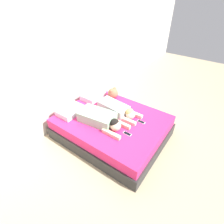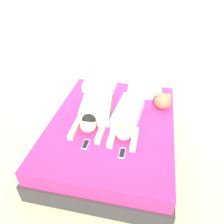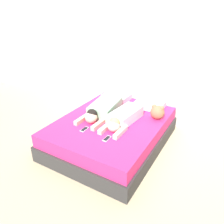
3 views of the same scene
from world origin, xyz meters
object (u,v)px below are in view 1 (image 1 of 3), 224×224
at_px(pillow_head_right, 93,96).
at_px(plush_toy, 113,93).
at_px(bed, 112,127).
at_px(person_left, 101,119).
at_px(cell_phone_left, 127,134).
at_px(person_right, 118,109).
at_px(cell_phone_right, 141,122).
at_px(pillow_head_left, 70,110).

distance_m(pillow_head_right, plush_toy, 0.47).
bearing_deg(bed, person_left, 163.11).
xyz_separation_m(pillow_head_right, cell_phone_left, (-0.58, -1.30, -0.05)).
relative_size(person_right, cell_phone_right, 6.08).
xyz_separation_m(bed, pillow_head_left, (-0.36, 0.81, 0.30)).
bearing_deg(cell_phone_left, cell_phone_right, -5.98).
bearing_deg(person_left, plush_toy, 22.20).
xyz_separation_m(pillow_head_left, cell_phone_left, (0.15, -1.30, -0.05)).
height_order(person_left, cell_phone_right, person_left).
xyz_separation_m(pillow_head_left, cell_phone_right, (0.59, -1.35, -0.05)).
bearing_deg(person_right, bed, 178.46).
height_order(bed, pillow_head_left, pillow_head_left).
bearing_deg(cell_phone_right, bed, 113.01).
distance_m(pillow_head_left, pillow_head_right, 0.73).
bearing_deg(plush_toy, pillow_head_left, 159.65).
bearing_deg(bed, cell_phone_left, -113.50).
distance_m(pillow_head_right, person_left, 0.95).
relative_size(bed, person_right, 2.22).
relative_size(pillow_head_right, plush_toy, 2.05).
relative_size(person_right, plush_toy, 3.81).
height_order(person_left, person_right, person_left).
height_order(pillow_head_left, cell_phone_right, pillow_head_left).
bearing_deg(bed, plush_toy, 34.33).
bearing_deg(cell_phone_right, person_left, 127.74).
xyz_separation_m(pillow_head_left, plush_toy, (1.00, -0.37, 0.07)).
bearing_deg(person_right, cell_phone_left, -130.71).
height_order(bed, person_left, person_left).
height_order(bed, plush_toy, plush_toy).
relative_size(person_left, cell_phone_right, 6.47).
height_order(pillow_head_right, cell_phone_left, pillow_head_right).
bearing_deg(bed, pillow_head_left, 114.23).
bearing_deg(plush_toy, pillow_head_right, 126.50).
distance_m(cell_phone_left, cell_phone_right, 0.45).
xyz_separation_m(person_right, cell_phone_left, (-0.42, -0.49, -0.09)).
xyz_separation_m(bed, cell_phone_right, (0.23, -0.54, 0.25)).
xyz_separation_m(bed, plush_toy, (0.64, 0.44, 0.37)).
distance_m(person_right, cell_phone_left, 0.65).
relative_size(bed, person_left, 2.09).
relative_size(bed, plush_toy, 8.48).
height_order(bed, cell_phone_right, cell_phone_right).
xyz_separation_m(person_left, person_right, (0.45, -0.08, -0.01)).
bearing_deg(person_left, pillow_head_left, 99.08).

